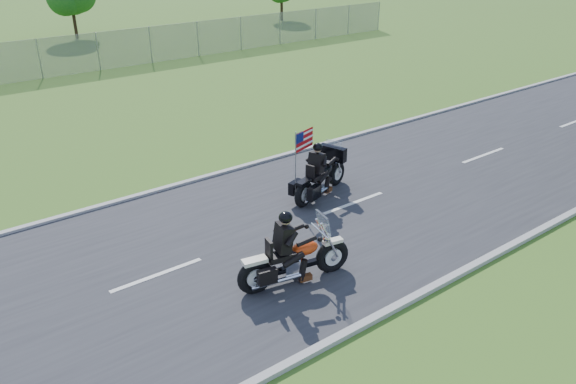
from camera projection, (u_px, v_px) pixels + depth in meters
ground at (233, 249)px, 13.71m from camera, size 420.00×420.00×0.00m
road at (233, 248)px, 13.70m from camera, size 120.00×8.00×0.04m
curb_north at (161, 190)px, 16.61m from camera, size 120.00×0.18×0.12m
curb_south at (344, 335)px, 10.77m from camera, size 120.00×0.18×0.12m
motorcycle_lead at (293, 261)px, 12.18m from camera, size 2.69×0.98×1.82m
motorcycle_follow at (321, 177)px, 16.12m from camera, size 2.47×1.19×2.11m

